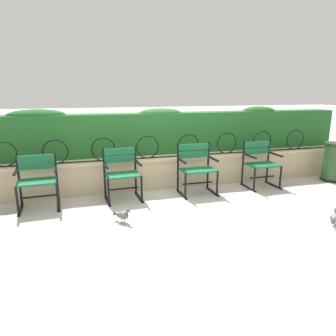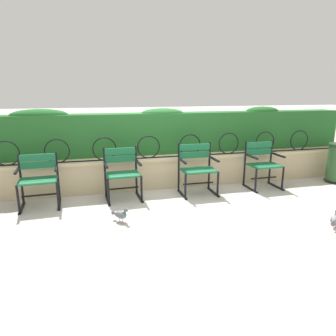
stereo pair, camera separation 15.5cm
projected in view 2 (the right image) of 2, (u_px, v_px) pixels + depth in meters
name	position (u px, v px, depth m)	size (l,w,h in m)	color
ground_plane	(169.00, 201.00, 5.10)	(60.00, 60.00, 0.00)	#BCB7AD
stone_wall	(158.00, 172.00, 5.81)	(8.32, 0.41, 0.58)	#C6B289
iron_arch_fence	(150.00, 148.00, 5.58)	(7.76, 0.02, 0.42)	black
hedge_row	(153.00, 132.00, 6.02)	(8.15, 0.47, 0.89)	#236028
park_chair_leftmost	(38.00, 178.00, 4.81)	(0.63, 0.55, 0.82)	#19663D
park_chair_centre_left	(122.00, 172.00, 5.15)	(0.60, 0.55, 0.87)	#19663D
park_chair_centre_right	(197.00, 167.00, 5.42)	(0.63, 0.53, 0.89)	#19663D
park_chair_rightmost	(262.00, 163.00, 5.76)	(0.60, 0.53, 0.86)	#19663D
pigeon_near_chairs	(121.00, 214.00, 4.28)	(0.23, 0.24, 0.22)	slate
pigeon_far_side	(335.00, 220.00, 4.10)	(0.25, 0.22, 0.22)	gray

